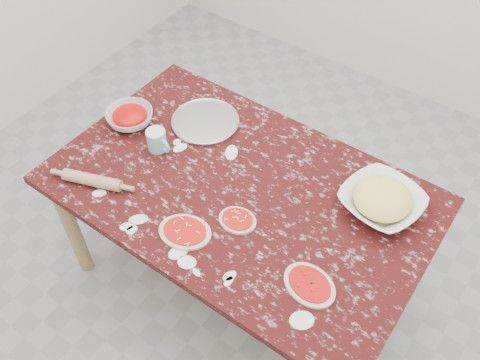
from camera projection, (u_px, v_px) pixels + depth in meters
name	position (u px, v px, depth m)	size (l,w,h in m)	color
ground	(240.00, 279.00, 2.76)	(4.00, 4.00, 0.00)	gray
worktable	(240.00, 200.00, 2.25)	(1.60, 1.00, 0.75)	black
pizza_tray	(205.00, 122.00, 2.45)	(0.32, 0.32, 0.01)	#B2B2B7
sauce_bowl	(130.00, 118.00, 2.43)	(0.22, 0.22, 0.07)	white
cheese_bowl	(381.00, 202.00, 2.09)	(0.32, 0.32, 0.08)	white
flour_mug	(157.00, 140.00, 2.31)	(0.13, 0.09, 0.10)	#75CBD6
pizza_left	(185.00, 232.00, 2.03)	(0.25, 0.22, 0.02)	beige
pizza_mid	(238.00, 220.00, 2.07)	(0.17, 0.15, 0.02)	beige
pizza_right	(309.00, 285.00, 1.88)	(0.24, 0.20, 0.02)	beige
rolling_pin	(92.00, 180.00, 2.18)	(0.05, 0.05, 0.26)	tan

